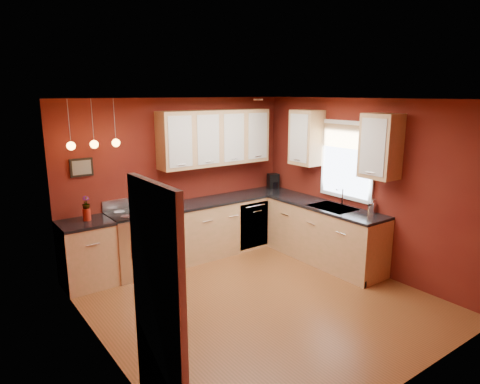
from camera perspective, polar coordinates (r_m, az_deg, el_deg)
floor at (r=5.82m, az=2.50°, el=-14.26°), size 4.20×4.20×0.00m
ceiling at (r=5.17m, az=2.79°, el=12.26°), size 4.00×4.20×0.02m
wall_back at (r=7.07m, az=-8.08°, el=1.75°), size 4.00×0.02×2.60m
wall_front at (r=4.02m, az=21.91°, el=-7.91°), size 4.00×0.02×2.60m
wall_left at (r=4.43m, az=-18.08°, el=-5.64°), size 0.02×4.20×2.60m
wall_right at (r=6.75m, az=15.99°, el=0.84°), size 0.02×4.20×2.60m
base_cabinets_back_left at (r=6.44m, az=-19.69°, el=-7.92°), size 0.70×0.60×0.90m
base_cabinets_back_right at (r=7.40m, az=-1.76°, el=-4.41°), size 2.54×0.60×0.90m
base_cabinets_right at (r=7.03m, az=11.15°, el=-5.60°), size 0.60×2.10×0.90m
counter_back_left at (r=6.29m, az=-20.02°, el=-3.92°), size 0.70×0.62×0.04m
counter_back_right at (r=7.27m, az=-1.79°, el=-0.88°), size 2.54×0.62×0.04m
counter_right at (r=6.90m, az=11.32°, el=-1.90°), size 0.62×2.10×0.04m
gas_range at (r=6.65m, az=-13.66°, el=-6.56°), size 0.76×0.64×1.11m
dishwasher_front at (r=7.38m, az=1.89°, el=-4.45°), size 0.60×0.02×0.80m
sink at (r=6.80m, az=12.26°, el=-2.19°), size 0.50×0.70×0.33m
window at (r=6.85m, az=14.09°, el=4.43°), size 0.06×1.02×1.22m
door_left_wall at (r=3.51m, az=-10.81°, el=-15.15°), size 0.12×0.82×2.05m
upper_cabinets_back at (r=7.12m, az=-3.29°, el=7.24°), size 2.00×0.35×0.90m
upper_cabinets_right at (r=6.72m, az=13.23°, el=6.57°), size 0.35×1.95×0.90m
wall_picture at (r=6.42m, az=-20.38°, el=3.09°), size 0.32×0.03×0.26m
pendant_lights at (r=6.09m, az=-18.87°, el=6.11°), size 0.71×0.11×0.66m
red_canister at (r=6.81m, az=-9.47°, el=-1.05°), size 0.12×0.12×0.18m
red_vase at (r=6.31m, az=-19.75°, el=-2.83°), size 0.11×0.11×0.17m
flowers at (r=6.27m, az=-19.86°, el=-1.40°), size 0.13×0.13×0.19m
coffee_maker at (r=7.95m, az=4.47°, el=1.39°), size 0.23×0.23×0.27m
soap_pump at (r=6.63m, az=17.29°, el=-1.72°), size 0.10×0.11×0.21m
dish_towel at (r=6.31m, az=-13.20°, el=-7.21°), size 0.24×0.02×0.33m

